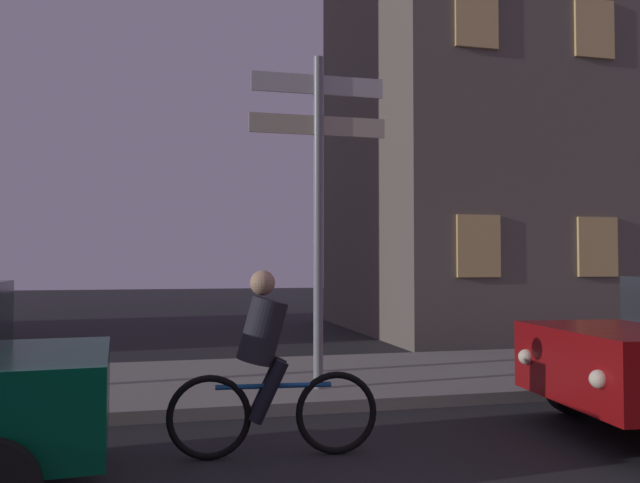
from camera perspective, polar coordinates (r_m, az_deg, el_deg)
name	(u,v)px	position (r m, az deg, el deg)	size (l,w,h in m)	color
sidewalk_kerb	(233,383)	(8.81, -7.80, -12.40)	(40.00, 3.43, 0.14)	gray
signpost	(318,187)	(7.92, -0.16, 4.89)	(1.73, 0.12, 4.10)	gray
cyclist	(268,370)	(5.64, -4.67, -11.37)	(1.82, 0.36, 1.61)	black
building_right_block	(548,17)	(18.87, 19.70, 18.35)	(10.49, 7.20, 16.36)	#6B6056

